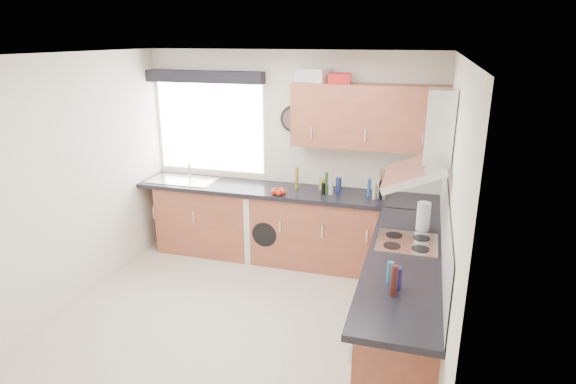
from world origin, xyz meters
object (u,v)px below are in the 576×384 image
(oven, at_px, (403,292))
(washing_machine, at_px, (272,226))
(upper_cabinets, at_px, (369,116))
(extractor_hood, at_px, (427,148))

(oven, height_order, washing_machine, oven)
(upper_cabinets, relative_size, washing_machine, 2.03)
(extractor_hood, relative_size, washing_machine, 0.93)
(upper_cabinets, bearing_deg, washing_machine, -174.55)
(extractor_hood, height_order, washing_machine, extractor_hood)
(oven, height_order, extractor_hood, extractor_hood)
(extractor_hood, bearing_deg, upper_cabinets, 116.13)
(oven, height_order, upper_cabinets, upper_cabinets)
(upper_cabinets, distance_m, washing_machine, 1.77)
(upper_cabinets, xyz_separation_m, washing_machine, (-1.10, -0.10, -1.38))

